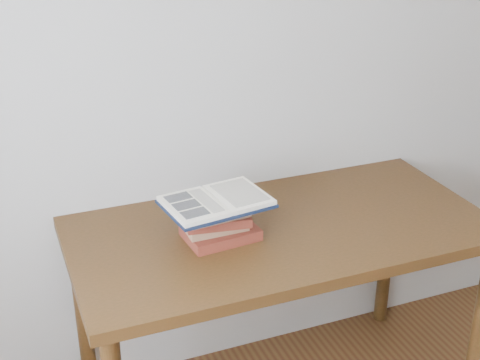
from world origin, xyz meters
name	(u,v)px	position (x,y,z in m)	size (l,w,h in m)	color
desk	(281,249)	(-0.01, 1.38, 0.71)	(1.50, 0.75, 0.80)	#452711
book_stack	(217,223)	(-0.25, 1.38, 0.86)	(0.27, 0.20, 0.13)	maroon
open_book	(216,202)	(-0.25, 1.38, 0.94)	(0.37, 0.28, 0.03)	black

